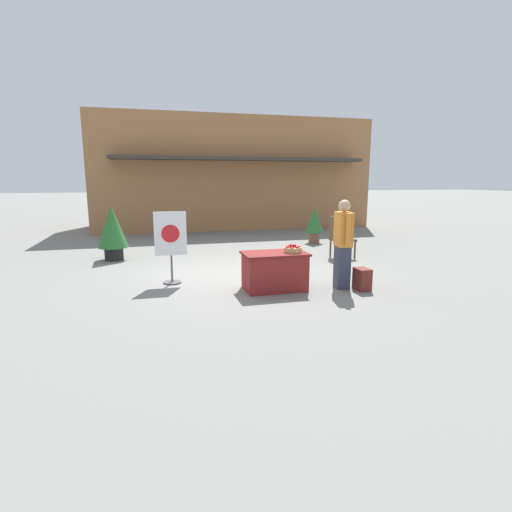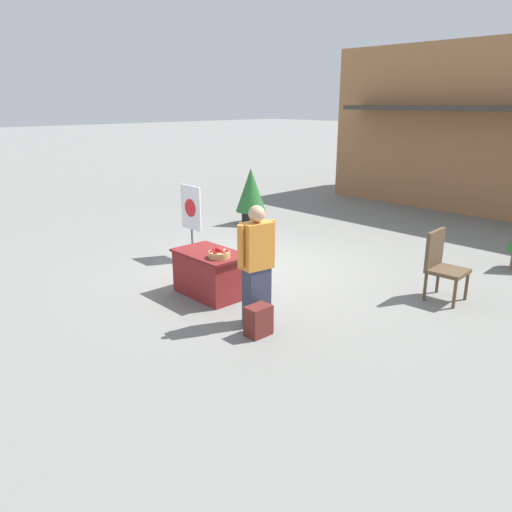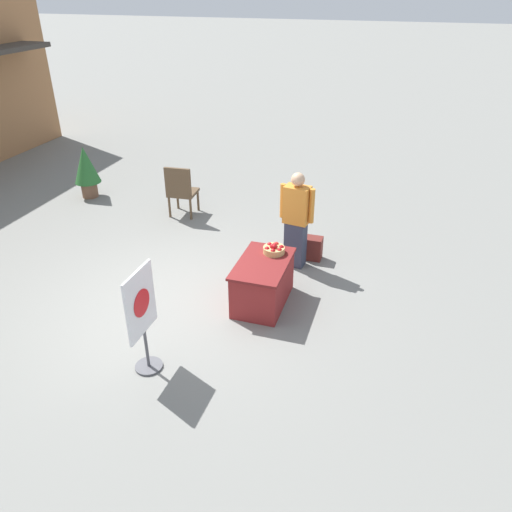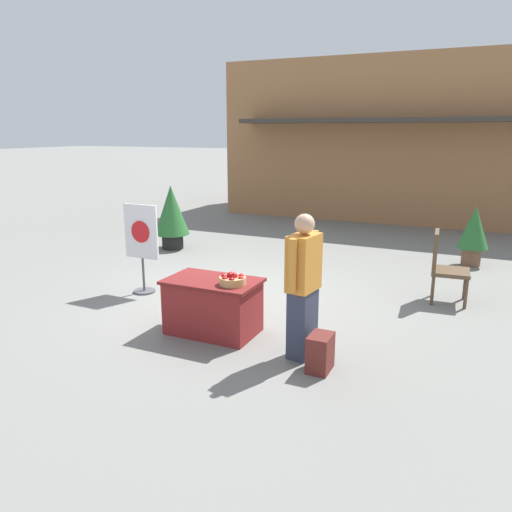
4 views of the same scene
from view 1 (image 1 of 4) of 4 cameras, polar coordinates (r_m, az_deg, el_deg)
name	(u,v)px [view 1 (image 1 of 4)]	position (r m, az deg, el deg)	size (l,w,h in m)	color
ground_plane	(239,274)	(8.91, -2.45, -2.60)	(120.00, 120.00, 0.00)	slate
storefront_building	(230,174)	(18.37, -3.76, 11.60)	(11.56, 5.13, 4.60)	#9E6B42
display_table	(275,271)	(7.60, 2.67, -2.15)	(1.21, 0.75, 0.72)	maroon
apple_basket	(293,249)	(7.55, 5.29, 1.00)	(0.33, 0.33, 0.16)	tan
person_visitor	(343,244)	(7.81, 12.32, 1.75)	(0.32, 0.60, 1.70)	#33384C
backpack	(362,279)	(7.87, 14.93, -3.22)	(0.24, 0.34, 0.42)	maroon
poster_board	(171,244)	(8.16, -12.08, 1.74)	(0.64, 0.36, 1.46)	#4C4C51
patio_chair	(339,235)	(10.87, 11.82, 2.90)	(0.59, 0.59, 1.10)	brown
potted_plant_near_right	(112,229)	(10.99, -19.83, 3.60)	(0.77, 0.77, 1.42)	black
potted_plant_far_right	(314,222)	(13.25, 8.35, 4.76)	(0.58, 0.58, 1.18)	brown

